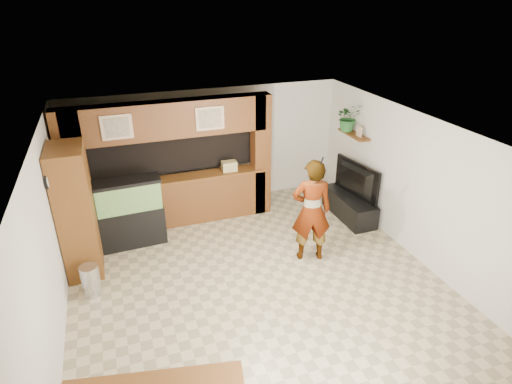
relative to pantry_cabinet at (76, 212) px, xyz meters
name	(u,v)px	position (x,y,z in m)	size (l,w,h in m)	color
floor	(257,283)	(2.70, -1.40, -1.13)	(6.50, 6.50, 0.00)	tan
ceiling	(257,135)	(2.70, -1.40, 1.47)	(6.50, 6.50, 0.00)	white
wall_back	(208,148)	(2.70, 1.85, 0.17)	(6.00, 6.00, 0.00)	silver
wall_left	(47,251)	(-0.30, -1.40, 0.17)	(6.50, 6.50, 0.00)	silver
wall_right	(417,188)	(5.70, -1.40, 0.17)	(6.50, 6.50, 0.00)	silver
partition	(169,162)	(1.75, 1.24, 0.18)	(4.20, 0.99, 2.60)	brown
wall_clock	(47,181)	(-0.27, -0.40, 0.77)	(0.05, 0.25, 0.25)	black
wall_shelf	(354,134)	(5.55, 0.55, 0.57)	(0.25, 0.90, 0.04)	brown
pantry_cabinet	(76,212)	(0.00, 0.00, 0.00)	(0.57, 0.92, 2.26)	brown
trash_can	(91,280)	(0.10, -0.80, -0.86)	(0.29, 0.29, 0.54)	#B2B2B7
aquarium	(131,214)	(0.87, 0.55, -0.47)	(1.21, 0.45, 1.34)	black
tv_stand	(349,206)	(5.35, 0.12, -0.89)	(0.53, 1.45, 0.48)	black
television	(352,180)	(5.35, 0.12, -0.28)	(1.28, 0.17, 0.74)	black
photo_frame	(359,132)	(5.55, 0.35, 0.69)	(0.03, 0.16, 0.21)	tan
potted_plant	(348,117)	(5.52, 0.77, 0.88)	(0.53, 0.46, 0.59)	#245C29
person	(311,211)	(3.86, -0.99, -0.17)	(0.70, 0.46, 1.92)	tan
microphone	(322,161)	(3.91, -1.15, 0.83)	(0.03, 0.03, 0.14)	black
counter_box	(229,166)	(2.96, 1.05, 0.01)	(0.31, 0.20, 0.20)	tan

